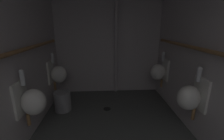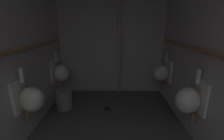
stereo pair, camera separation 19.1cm
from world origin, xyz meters
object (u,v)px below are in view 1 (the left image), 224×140
object	(u,v)px
urinal_left_mid	(32,101)
urinal_right_far	(159,71)
urinal_left_far	(58,74)
waste_bin	(63,101)
urinal_right_mid	(190,97)
standpipe_back_wall	(116,40)
floor_drain	(107,109)

from	to	relation	value
urinal_left_mid	urinal_right_far	xyz separation A→B (m)	(2.05, 1.19, 0.00)
urinal_left_far	waste_bin	world-z (taller)	urinal_left_far
urinal_right_far	waste_bin	distance (m)	2.00
urinal_right_mid	waste_bin	distance (m)	2.14
urinal_right_far	urinal_right_mid	bearing A→B (deg)	-90.00
urinal_left_mid	standpipe_back_wall	distance (m)	2.10
urinal_right_far	floor_drain	world-z (taller)	urinal_right_far
waste_bin	urinal_right_mid	bearing A→B (deg)	-23.98
urinal_left_far	waste_bin	size ratio (longest dim) A/B	2.07
standpipe_back_wall	floor_drain	xyz separation A→B (m)	(-0.23, -0.79, -1.23)
urinal_left_far	floor_drain	bearing A→B (deg)	-18.72
standpipe_back_wall	waste_bin	distance (m)	1.68
standpipe_back_wall	urinal_left_far	bearing A→B (deg)	-158.84
urinal_left_far	floor_drain	xyz separation A→B (m)	(0.96, -0.33, -0.62)
urinal_right_mid	floor_drain	world-z (taller)	urinal_right_mid
urinal_left_far	standpipe_back_wall	distance (m)	1.41
waste_bin	standpipe_back_wall	bearing A→B (deg)	36.13
urinal_left_mid	waste_bin	xyz separation A→B (m)	(0.13, 0.85, -0.44)
urinal_left_mid	urinal_left_far	distance (m)	1.16
standpipe_back_wall	floor_drain	size ratio (longest dim) A/B	17.25
urinal_left_mid	standpipe_back_wall	xyz separation A→B (m)	(1.19, 1.62, 0.61)
urinal_left_far	urinal_right_mid	bearing A→B (deg)	-29.56
urinal_right_far	floor_drain	bearing A→B (deg)	-161.77
urinal_left_far	urinal_right_mid	size ratio (longest dim) A/B	1.00
urinal_right_far	urinal_left_mid	bearing A→B (deg)	-149.80
urinal_left_far	waste_bin	xyz separation A→B (m)	(0.13, -0.31, -0.44)
floor_drain	urinal_right_mid	bearing A→B (deg)	-37.54
urinal_left_far	urinal_right_mid	distance (m)	2.36
urinal_left_mid	urinal_right_mid	world-z (taller)	same
urinal_right_mid	floor_drain	size ratio (longest dim) A/B	5.39
urinal_left_mid	floor_drain	bearing A→B (deg)	40.95
standpipe_back_wall	waste_bin	xyz separation A→B (m)	(-1.06, -0.77, -1.05)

